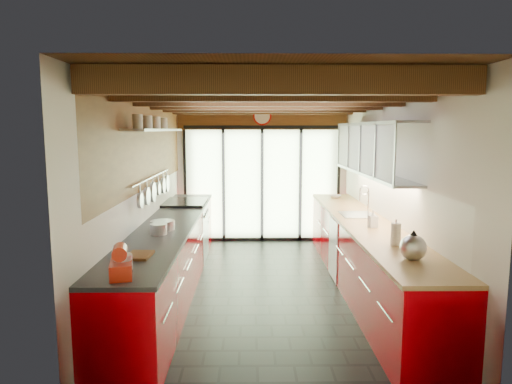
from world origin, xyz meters
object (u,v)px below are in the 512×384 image
at_px(stand_mixer, 121,264).
at_px(paper_towel, 396,234).
at_px(kettle, 413,246).
at_px(soap_bottle, 373,219).
at_px(bowl, 335,196).

height_order(stand_mixer, paper_towel, paper_towel).
distance_m(kettle, paper_towel, 0.50).
distance_m(stand_mixer, kettle, 2.58).
xyz_separation_m(stand_mixer, soap_bottle, (2.54, 1.85, 0.00)).
relative_size(stand_mixer, soap_bottle, 1.52).
height_order(kettle, soap_bottle, kettle).
distance_m(paper_towel, bowl, 3.32).
bearing_deg(soap_bottle, bowl, 90.00).
xyz_separation_m(stand_mixer, paper_towel, (2.54, 0.97, 0.01)).
relative_size(stand_mixer, paper_towel, 1.20).
distance_m(soap_bottle, bowl, 2.44).
relative_size(paper_towel, soap_bottle, 1.27).
bearing_deg(stand_mixer, soap_bottle, 36.02).
height_order(stand_mixer, bowl, stand_mixer).
bearing_deg(kettle, paper_towel, 90.00).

